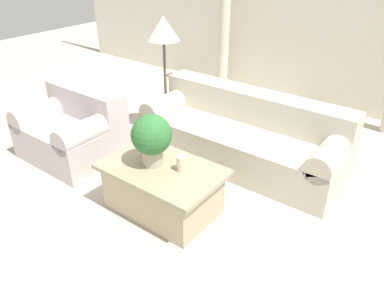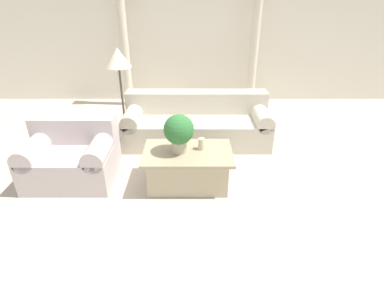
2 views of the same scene
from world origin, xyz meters
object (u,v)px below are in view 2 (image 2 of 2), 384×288
(loveseat, at_px, (72,154))
(potted_plant, at_px, (179,131))
(coffee_table, at_px, (188,167))
(floor_lamp, at_px, (118,63))
(sofa_long, at_px, (196,123))

(loveseat, height_order, potted_plant, potted_plant)
(coffee_table, height_order, potted_plant, potted_plant)
(loveseat, xyz_separation_m, floor_lamp, (0.48, 1.15, 0.97))
(sofa_long, bearing_deg, floor_lamp, 178.16)
(potted_plant, xyz_separation_m, floor_lamp, (-0.97, 1.32, 0.54))
(sofa_long, xyz_separation_m, potted_plant, (-0.24, -1.28, 0.44))
(sofa_long, bearing_deg, loveseat, -146.80)
(potted_plant, bearing_deg, floor_lamp, 126.27)
(coffee_table, bearing_deg, sofa_long, 84.05)
(coffee_table, distance_m, floor_lamp, 2.01)
(loveseat, bearing_deg, coffee_table, -6.39)
(potted_plant, height_order, floor_lamp, floor_lamp)
(coffee_table, bearing_deg, loveseat, 173.61)
(sofa_long, height_order, floor_lamp, floor_lamp)
(loveseat, bearing_deg, floor_lamp, 67.20)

